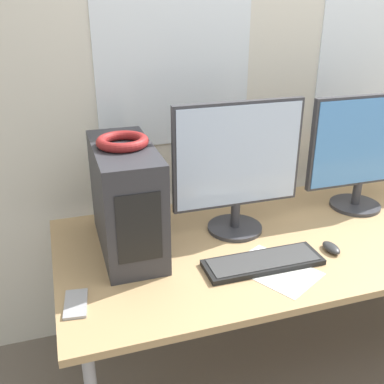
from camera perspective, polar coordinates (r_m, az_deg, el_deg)
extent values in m
cube|color=beige|center=(2.33, 11.23, 15.92)|extent=(8.00, 0.06, 2.70)
cube|color=white|center=(2.07, -2.34, 22.42)|extent=(0.72, 0.01, 1.21)
cube|color=tan|center=(2.06, 17.30, -4.68)|extent=(2.34, 0.88, 0.03)
cylinder|color=#99999E|center=(2.24, -14.28, -12.71)|extent=(0.04, 0.04, 0.70)
cube|color=#2D2D33|center=(1.74, -8.35, -0.84)|extent=(0.22, 0.50, 0.42)
cube|color=black|center=(1.52, -6.70, -4.64)|extent=(0.15, 0.00, 0.25)
torus|color=maroon|center=(1.66, -8.82, 6.38)|extent=(0.19, 0.19, 0.04)
cylinder|color=#333338|center=(1.95, 5.44, -4.53)|extent=(0.23, 0.23, 0.02)
cylinder|color=#333338|center=(1.92, 5.52, -2.79)|extent=(0.04, 0.04, 0.12)
cube|color=#333338|center=(1.82, 5.85, 4.68)|extent=(0.54, 0.03, 0.44)
cube|color=silver|center=(1.80, 6.05, 4.52)|extent=(0.52, 0.00, 0.41)
cylinder|color=#333338|center=(2.28, 19.96, -1.56)|extent=(0.23, 0.23, 0.02)
cylinder|color=#333338|center=(2.25, 20.20, -0.04)|extent=(0.04, 0.04, 0.12)
cube|color=#333338|center=(2.17, 21.14, 6.09)|extent=(0.55, 0.03, 0.41)
cube|color=#4C8CD8|center=(2.16, 21.39, 5.96)|extent=(0.53, 0.00, 0.39)
cube|color=black|center=(1.72, 9.00, -8.81)|extent=(0.45, 0.15, 0.02)
cube|color=#383838|center=(1.72, 9.02, -8.49)|extent=(0.41, 0.13, 0.00)
ellipsoid|color=#2D2D2D|center=(1.86, 17.26, -6.78)|extent=(0.05, 0.10, 0.03)
cube|color=#99999E|center=(1.56, -14.54, -13.57)|extent=(0.09, 0.15, 0.01)
cube|color=white|center=(1.70, 10.51, -9.70)|extent=(0.33, 0.36, 0.00)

